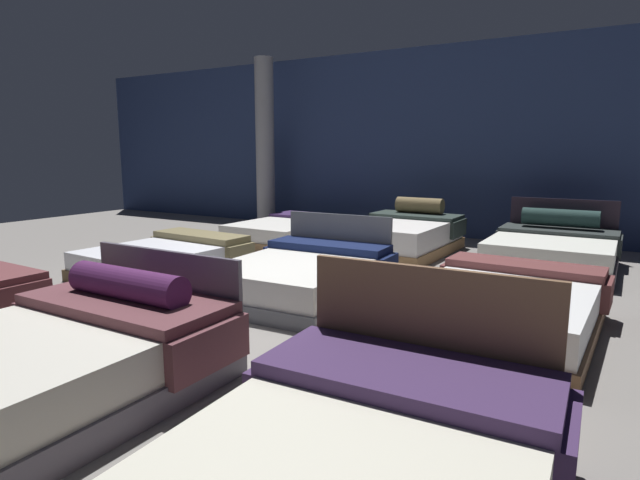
{
  "coord_description": "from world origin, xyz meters",
  "views": [
    {
      "loc": [
        3.01,
        -4.26,
        1.59
      ],
      "look_at": [
        -0.0,
        0.84,
        0.58
      ],
      "focal_mm": 29.18,
      "sensor_mm": 36.0,
      "label": 1
    }
  ],
  "objects_px": {
    "bed_2": "(362,474)",
    "bed_8": "(553,250)",
    "bed_3": "(166,259)",
    "bed_4": "(303,276)",
    "bed_6": "(290,231)",
    "bed_7": "(401,235)",
    "bed_1": "(55,361)",
    "support_pillar": "(265,144)",
    "bed_5": "(505,308)"
  },
  "relations": [
    {
      "from": "bed_2",
      "to": "bed_8",
      "type": "height_order",
      "value": "bed_2"
    },
    {
      "from": "bed_3",
      "to": "bed_8",
      "type": "xyz_separation_m",
      "value": [
        4.33,
        2.94,
        0.05
      ]
    },
    {
      "from": "bed_4",
      "to": "bed_6",
      "type": "xyz_separation_m",
      "value": [
        -2.14,
        2.93,
        -0.04
      ]
    },
    {
      "from": "bed_2",
      "to": "bed_7",
      "type": "xyz_separation_m",
      "value": [
        -2.18,
        5.86,
        0.03
      ]
    },
    {
      "from": "bed_3",
      "to": "bed_7",
      "type": "distance_m",
      "value": 3.62
    },
    {
      "from": "bed_1",
      "to": "bed_4",
      "type": "relative_size",
      "value": 1.06
    },
    {
      "from": "bed_1",
      "to": "bed_6",
      "type": "bearing_deg",
      "value": 109.89
    },
    {
      "from": "bed_3",
      "to": "bed_4",
      "type": "height_order",
      "value": "bed_4"
    },
    {
      "from": "bed_4",
      "to": "support_pillar",
      "type": "height_order",
      "value": "support_pillar"
    },
    {
      "from": "bed_4",
      "to": "support_pillar",
      "type": "bearing_deg",
      "value": 128.57
    },
    {
      "from": "bed_3",
      "to": "bed_6",
      "type": "distance_m",
      "value": 2.93
    },
    {
      "from": "bed_8",
      "to": "bed_1",
      "type": "bearing_deg",
      "value": -110.76
    },
    {
      "from": "bed_4",
      "to": "bed_5",
      "type": "bearing_deg",
      "value": -3.32
    },
    {
      "from": "bed_1",
      "to": "bed_4",
      "type": "xyz_separation_m",
      "value": [
        0.05,
        2.87,
        -0.04
      ]
    },
    {
      "from": "bed_2",
      "to": "bed_6",
      "type": "relative_size",
      "value": 0.93
    },
    {
      "from": "bed_1",
      "to": "bed_5",
      "type": "bearing_deg",
      "value": 51.96
    },
    {
      "from": "bed_7",
      "to": "bed_8",
      "type": "bearing_deg",
      "value": 1.49
    },
    {
      "from": "bed_5",
      "to": "bed_6",
      "type": "xyz_separation_m",
      "value": [
        -4.3,
        2.98,
        -0.03
      ]
    },
    {
      "from": "bed_1",
      "to": "support_pillar",
      "type": "distance_m",
      "value": 8.17
    },
    {
      "from": "bed_7",
      "to": "bed_2",
      "type": "bearing_deg",
      "value": -67.82
    },
    {
      "from": "bed_3",
      "to": "support_pillar",
      "type": "xyz_separation_m",
      "value": [
        -1.54,
        4.3,
        1.56
      ]
    },
    {
      "from": "bed_1",
      "to": "bed_3",
      "type": "relative_size",
      "value": 1.08
    },
    {
      "from": "bed_2",
      "to": "bed_8",
      "type": "xyz_separation_m",
      "value": [
        0.05,
        5.84,
        0.01
      ]
    },
    {
      "from": "bed_2",
      "to": "bed_5",
      "type": "bearing_deg",
      "value": 87.75
    },
    {
      "from": "bed_5",
      "to": "bed_6",
      "type": "relative_size",
      "value": 0.96
    },
    {
      "from": "bed_1",
      "to": "bed_7",
      "type": "distance_m",
      "value": 5.82
    },
    {
      "from": "bed_2",
      "to": "bed_3",
      "type": "distance_m",
      "value": 5.18
    },
    {
      "from": "bed_2",
      "to": "bed_7",
      "type": "relative_size",
      "value": 0.95
    },
    {
      "from": "bed_3",
      "to": "bed_8",
      "type": "distance_m",
      "value": 5.23
    },
    {
      "from": "support_pillar",
      "to": "bed_5",
      "type": "bearing_deg",
      "value": -36.67
    },
    {
      "from": "bed_5",
      "to": "support_pillar",
      "type": "height_order",
      "value": "support_pillar"
    },
    {
      "from": "bed_4",
      "to": "bed_6",
      "type": "distance_m",
      "value": 3.63
    },
    {
      "from": "support_pillar",
      "to": "bed_8",
      "type": "bearing_deg",
      "value": -13.03
    },
    {
      "from": "bed_8",
      "to": "bed_7",
      "type": "bearing_deg",
      "value": -179.84
    },
    {
      "from": "bed_4",
      "to": "bed_6",
      "type": "height_order",
      "value": "bed_4"
    },
    {
      "from": "bed_1",
      "to": "bed_3",
      "type": "bearing_deg",
      "value": 126.0
    },
    {
      "from": "bed_6",
      "to": "bed_8",
      "type": "height_order",
      "value": "bed_8"
    },
    {
      "from": "bed_1",
      "to": "bed_8",
      "type": "bearing_deg",
      "value": 68.93
    },
    {
      "from": "bed_6",
      "to": "bed_8",
      "type": "relative_size",
      "value": 1.11
    },
    {
      "from": "bed_6",
      "to": "support_pillar",
      "type": "bearing_deg",
      "value": 139.97
    },
    {
      "from": "bed_8",
      "to": "support_pillar",
      "type": "height_order",
      "value": "support_pillar"
    },
    {
      "from": "bed_3",
      "to": "bed_4",
      "type": "xyz_separation_m",
      "value": [
        2.13,
        -0.0,
        0.03
      ]
    },
    {
      "from": "bed_7",
      "to": "bed_5",
      "type": "bearing_deg",
      "value": -52.06
    },
    {
      "from": "bed_5",
      "to": "bed_7",
      "type": "relative_size",
      "value": 0.98
    },
    {
      "from": "bed_3",
      "to": "bed_4",
      "type": "relative_size",
      "value": 0.99
    },
    {
      "from": "bed_5",
      "to": "bed_3",
      "type": "bearing_deg",
      "value": -178.52
    },
    {
      "from": "support_pillar",
      "to": "bed_4",
      "type": "bearing_deg",
      "value": -49.46
    },
    {
      "from": "bed_6",
      "to": "bed_8",
      "type": "distance_m",
      "value": 4.34
    },
    {
      "from": "bed_1",
      "to": "bed_2",
      "type": "distance_m",
      "value": 2.2
    },
    {
      "from": "bed_8",
      "to": "support_pillar",
      "type": "xyz_separation_m",
      "value": [
        -5.87,
        1.36,
        1.5
      ]
    }
  ]
}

